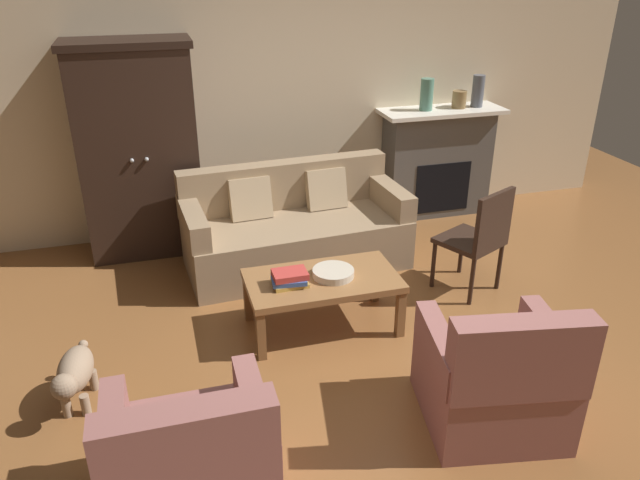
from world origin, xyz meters
name	(u,v)px	position (x,y,z in m)	size (l,w,h in m)	color
ground_plane	(372,360)	(0.00, 0.00, 0.00)	(9.60, 9.60, 0.00)	brown
back_wall	(284,84)	(0.00, 2.55, 1.40)	(7.20, 0.10, 2.80)	beige
fireplace	(437,161)	(1.55, 2.30, 0.57)	(1.26, 0.48, 1.12)	#4C4947
armoire	(139,151)	(-1.40, 2.22, 0.95)	(1.06, 0.57, 1.90)	black
couch	(294,230)	(-0.16, 1.56, 0.32)	(1.97, 0.97, 0.86)	#937A5B
coffee_table	(323,284)	(-0.21, 0.49, 0.37)	(1.10, 0.60, 0.42)	olive
fruit_bowl	(333,273)	(-0.13, 0.49, 0.45)	(0.30, 0.30, 0.05)	beige
book_stack	(290,278)	(-0.47, 0.45, 0.47)	(0.26, 0.19, 0.11)	gold
mantel_vase_jade	(427,95)	(1.37, 2.28, 1.27)	(0.13, 0.13, 0.31)	slate
mantel_vase_bronze	(459,99)	(1.73, 2.28, 1.20)	(0.14, 0.14, 0.17)	olive
mantel_vase_slate	(478,91)	(1.93, 2.28, 1.28)	(0.12, 0.12, 0.31)	#565B66
armchair_near_left	(191,466)	(-1.29, -0.95, 0.32)	(0.78, 0.77, 0.88)	#935B56
armchair_near_right	(495,379)	(0.46, -0.77, 0.32)	(0.89, 0.89, 0.88)	#935B56
side_chair_wooden	(480,235)	(1.13, 0.65, 0.51)	(0.59, 0.59, 0.90)	black
dog	(74,373)	(-1.90, 0.06, 0.25)	(0.26, 0.57, 0.39)	gray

